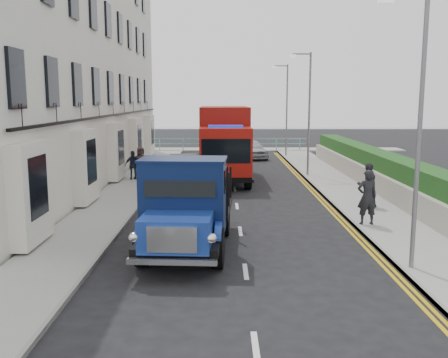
% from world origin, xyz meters
% --- Properties ---
extents(ground, '(120.00, 120.00, 0.00)m').
position_xyz_m(ground, '(0.00, 0.00, 0.00)').
color(ground, black).
rests_on(ground, ground).
extents(pavement_west, '(2.40, 38.00, 0.12)m').
position_xyz_m(pavement_west, '(-5.20, 9.00, 0.06)').
color(pavement_west, gray).
rests_on(pavement_west, ground).
extents(pavement_east, '(2.60, 38.00, 0.12)m').
position_xyz_m(pavement_east, '(5.30, 9.00, 0.06)').
color(pavement_east, gray).
rests_on(pavement_east, ground).
extents(promenade, '(30.00, 2.50, 0.12)m').
position_xyz_m(promenade, '(0.00, 29.00, 0.06)').
color(promenade, gray).
rests_on(promenade, ground).
extents(sea_plane, '(120.00, 120.00, 0.00)m').
position_xyz_m(sea_plane, '(0.00, 60.00, 0.00)').
color(sea_plane, slate).
rests_on(sea_plane, ground).
extents(terrace_west, '(6.31, 30.20, 14.25)m').
position_xyz_m(terrace_west, '(-9.47, 13.00, 7.17)').
color(terrace_west, silver).
rests_on(terrace_west, ground).
extents(garden_east, '(1.45, 28.00, 1.75)m').
position_xyz_m(garden_east, '(7.21, 9.00, 0.90)').
color(garden_east, '#B2AD9E').
rests_on(garden_east, ground).
extents(seafront_railing, '(13.00, 0.08, 1.11)m').
position_xyz_m(seafront_railing, '(0.00, 28.20, 0.58)').
color(seafront_railing, '#59B2A5').
rests_on(seafront_railing, ground).
extents(lamp_near, '(1.23, 0.18, 7.00)m').
position_xyz_m(lamp_near, '(4.18, -2.00, 4.00)').
color(lamp_near, slate).
rests_on(lamp_near, ground).
extents(lamp_mid, '(1.23, 0.18, 7.00)m').
position_xyz_m(lamp_mid, '(4.18, 14.00, 4.00)').
color(lamp_mid, slate).
rests_on(lamp_mid, ground).
extents(lamp_far, '(1.23, 0.18, 7.00)m').
position_xyz_m(lamp_far, '(4.18, 24.00, 4.00)').
color(lamp_far, slate).
rests_on(lamp_far, ground).
extents(bedford_lorry, '(2.66, 6.01, 2.78)m').
position_xyz_m(bedford_lorry, '(-1.67, -0.66, 1.28)').
color(bedford_lorry, black).
rests_on(bedford_lorry, ground).
extents(red_lorry, '(2.72, 7.69, 4.00)m').
position_xyz_m(red_lorry, '(-0.50, 13.02, 2.13)').
color(red_lorry, black).
rests_on(red_lorry, ground).
extents(parked_car_front, '(1.82, 3.80, 1.25)m').
position_xyz_m(parked_car_front, '(-2.60, 7.00, 0.63)').
color(parked_car_front, black).
rests_on(parked_car_front, ground).
extents(parked_car_mid, '(1.66, 4.03, 1.30)m').
position_xyz_m(parked_car_mid, '(-3.60, 12.00, 0.65)').
color(parked_car_mid, '#5494B5').
rests_on(parked_car_mid, ground).
extents(parked_car_rear, '(2.45, 4.81, 1.34)m').
position_xyz_m(parked_car_rear, '(-2.60, 12.29, 0.67)').
color(parked_car_rear, '#ABADB0').
rests_on(parked_car_rear, ground).
extents(seafront_car_left, '(2.44, 4.91, 1.34)m').
position_xyz_m(seafront_car_left, '(-0.50, 27.00, 0.67)').
color(seafront_car_left, black).
rests_on(seafront_car_left, ground).
extents(seafront_car_right, '(2.92, 4.55, 1.44)m').
position_xyz_m(seafront_car_right, '(1.48, 23.08, 0.72)').
color(seafront_car_right, '#B2B3B7').
rests_on(seafront_car_right, ground).
extents(pedestrian_east_near, '(0.73, 0.51, 1.92)m').
position_xyz_m(pedestrian_east_near, '(4.40, 2.49, 1.08)').
color(pedestrian_east_near, black).
rests_on(pedestrian_east_near, pavement_east).
extents(pedestrian_east_far, '(0.92, 0.75, 1.75)m').
position_xyz_m(pedestrian_east_far, '(5.24, 5.40, 1.00)').
color(pedestrian_east_far, '#2F2C36').
rests_on(pedestrian_east_far, pavement_east).
extents(pedestrian_west_near, '(0.99, 0.64, 1.56)m').
position_xyz_m(pedestrian_west_near, '(-5.44, 12.33, 0.90)').
color(pedestrian_west_near, '#1A2130').
rests_on(pedestrian_west_near, pavement_west).
extents(pedestrian_west_far, '(0.97, 0.80, 1.70)m').
position_xyz_m(pedestrian_west_far, '(-5.13, 12.92, 0.97)').
color(pedestrian_west_far, '#443131').
rests_on(pedestrian_west_far, pavement_west).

